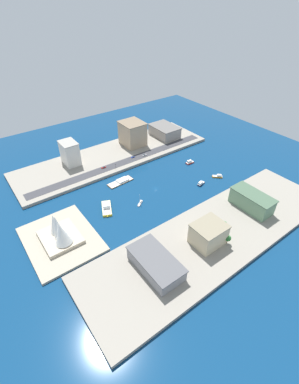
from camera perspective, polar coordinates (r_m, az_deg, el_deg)
ground_plane at (r=277.92m, az=1.32°, el=0.74°), size 440.00×440.00×0.00m
quay_west at (r=233.53m, az=13.86°, el=-8.65°), size 70.00×240.00×3.08m
quay_east at (r=335.34m, az=-7.34°, el=7.66°), size 70.00×240.00×3.08m
peninsula_point at (r=235.22m, az=-18.21°, el=-9.46°), size 67.05×53.85×2.00m
road_strip at (r=317.76m, az=-5.32°, el=6.37°), size 11.96×228.00×0.15m
ferry_yellow_fast at (r=254.24m, az=-9.07°, el=-3.28°), size 22.62×16.43×5.67m
water_taxi_orange at (r=303.57m, az=14.22°, el=3.26°), size 9.90×10.56×3.46m
tugboat_red at (r=322.60m, az=8.51°, el=6.27°), size 4.83×11.04×4.13m
sailboat_small_white at (r=258.04m, az=-1.99°, el=-2.34°), size 7.04×9.08×11.36m
patrol_launch_navy at (r=288.00m, az=10.81°, el=1.81°), size 5.81×10.97×3.63m
barge_flat_brown at (r=288.28m, az=-6.05°, el=2.25°), size 11.17×29.22×2.62m
apartment_midrise_tan at (r=350.26m, az=-3.61°, el=12.26°), size 30.16×26.78×29.67m
hotel_broad_white at (r=320.18m, az=-16.49°, el=7.92°), size 22.64×16.78×26.69m
office_block_beige at (r=216.95m, az=12.34°, el=-8.68°), size 21.46×25.10×18.35m
terminal_long_green at (r=261.40m, az=20.80°, el=-1.76°), size 39.23×18.16×15.81m
warehouse_low_gray at (r=198.52m, az=1.31°, el=-14.83°), size 43.56×22.87×10.82m
carpark_squat_concrete at (r=376.09m, az=3.20°, el=12.78°), size 39.47×28.23×14.05m
pickup_red at (r=308.76m, az=-9.68°, el=5.15°), size 2.01×5.27×1.52m
hatchback_blue at (r=325.57m, az=-3.51°, el=7.43°), size 1.90×4.47×1.41m
van_white at (r=328.67m, az=-1.07°, el=7.81°), size 2.01×4.63×1.49m
traffic_light_waterfront at (r=303.36m, az=-7.21°, el=5.55°), size 0.36×0.36×6.50m
opera_landmark at (r=227.39m, az=-18.55°, el=-7.96°), size 33.30×28.95×23.20m
park_tree_cluster at (r=229.44m, az=15.69°, el=-7.59°), size 18.37×15.28×8.45m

